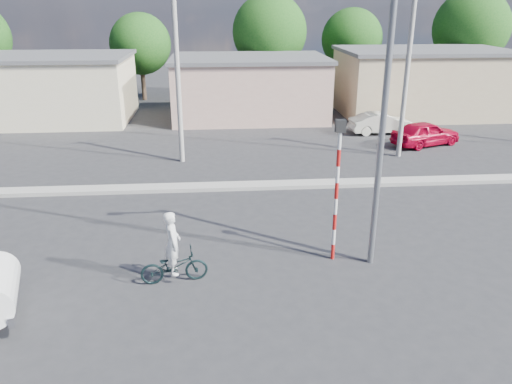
{
  "coord_description": "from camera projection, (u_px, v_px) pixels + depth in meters",
  "views": [
    {
      "loc": [
        -0.24,
        -11.9,
        7.42
      ],
      "look_at": [
        1.04,
        4.05,
        1.3
      ],
      "focal_mm": 35.0,
      "sensor_mm": 36.0,
      "label": 1
    }
  ],
  "objects": [
    {
      "name": "streetlight",
      "position": [
        379.0,
        99.0,
        13.4
      ],
      "size": [
        2.34,
        0.22,
        9.0
      ],
      "color": "slate",
      "rests_on": "ground"
    },
    {
      "name": "car_red",
      "position": [
        426.0,
        133.0,
        27.31
      ],
      "size": [
        4.25,
        2.88,
        1.34
      ],
      "primitive_type": "imported",
      "rotation": [
        0.0,
        0.0,
        1.93
      ],
      "color": "#B30427",
      "rests_on": "ground"
    },
    {
      "name": "utility_poles",
      "position": [
        289.0,
        77.0,
        23.71
      ],
      "size": [
        35.4,
        0.24,
        8.0
      ],
      "color": "#99968E",
      "rests_on": "ground"
    },
    {
      "name": "tree_row",
      "position": [
        313.0,
        35.0,
        39.1
      ],
      "size": [
        51.24,
        7.43,
        8.42
      ],
      "color": "#38281E",
      "rests_on": "ground"
    },
    {
      "name": "car_cream",
      "position": [
        381.0,
        123.0,
        29.81
      ],
      "size": [
        3.84,
        1.57,
        1.24
      ],
      "primitive_type": "imported",
      "rotation": [
        0.0,
        0.0,
        1.64
      ],
      "color": "beige",
      "rests_on": "ground"
    },
    {
      "name": "cyclist",
      "position": [
        173.0,
        253.0,
        13.8
      ],
      "size": [
        0.53,
        0.72,
        1.84
      ],
      "primitive_type": "imported",
      "rotation": [
        0.0,
        0.0,
        1.7
      ],
      "color": "white",
      "rests_on": "ground"
    },
    {
      "name": "median",
      "position": [
        224.0,
        186.0,
        21.17
      ],
      "size": [
        40.0,
        0.8,
        0.16
      ],
      "primitive_type": "cube",
      "color": "#99968E",
      "rests_on": "ground"
    },
    {
      "name": "traffic_pole",
      "position": [
        337.0,
        180.0,
        14.46
      ],
      "size": [
        0.28,
        0.18,
        4.36
      ],
      "color": "red",
      "rests_on": "ground"
    },
    {
      "name": "building_row",
      "position": [
        236.0,
        86.0,
        33.55
      ],
      "size": [
        37.8,
        7.3,
        4.44
      ],
      "color": "beige",
      "rests_on": "ground"
    },
    {
      "name": "ground_plane",
      "position": [
        230.0,
        289.0,
        13.75
      ],
      "size": [
        120.0,
        120.0,
        0.0
      ],
      "primitive_type": "plane",
      "color": "#2C2C2F",
      "rests_on": "ground"
    },
    {
      "name": "bicycle",
      "position": [
        174.0,
        266.0,
        13.96
      ],
      "size": [
        1.94,
        0.9,
        0.98
      ],
      "primitive_type": "imported",
      "rotation": [
        0.0,
        0.0,
        1.7
      ],
      "color": "black",
      "rests_on": "ground"
    }
  ]
}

